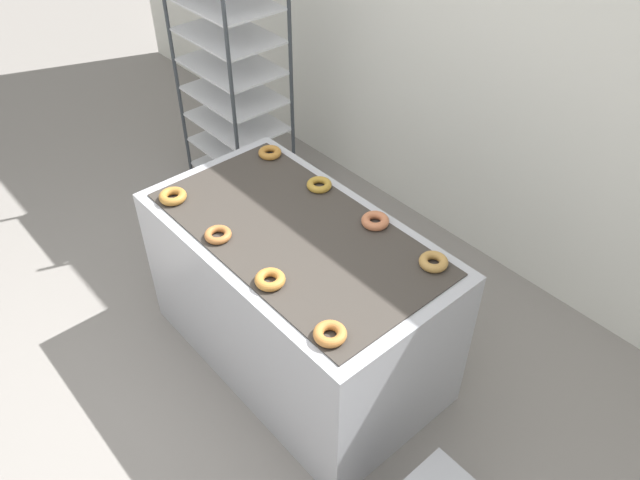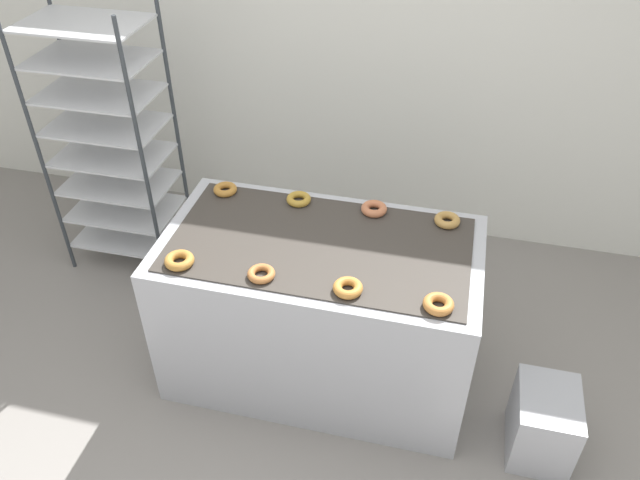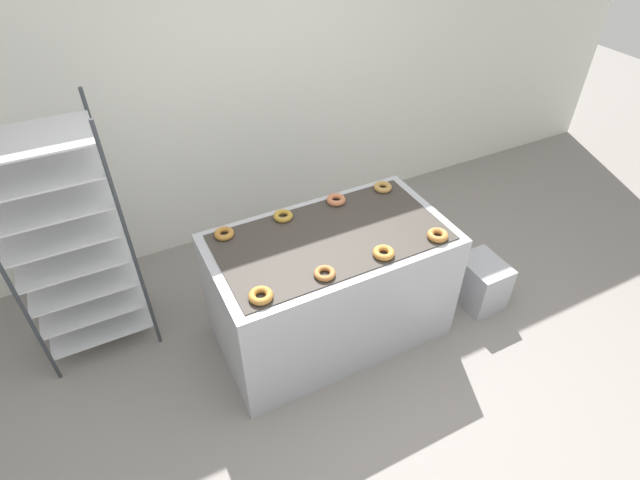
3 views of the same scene
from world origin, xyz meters
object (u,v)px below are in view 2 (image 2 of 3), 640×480
at_px(donut_near_left, 179,260).
at_px(donut_far_midleft, 299,199).
at_px(baking_rack_cart, 110,140).
at_px(donut_far_right, 447,220).
at_px(donut_near_midleft, 261,274).
at_px(donut_near_midright, 348,288).
at_px(donut_far_midright, 374,209).
at_px(donut_near_right, 438,304).
at_px(fryer_machine, 320,309).
at_px(glaze_bin, 543,423).
at_px(donut_far_left, 225,189).

distance_m(donut_near_left, donut_far_midleft, 0.72).
relative_size(baking_rack_cart, donut_far_right, 13.43).
bearing_deg(baking_rack_cart, donut_far_midleft, -15.82).
height_order(donut_near_midleft, donut_near_midright, donut_near_midright).
xyz_separation_m(donut_near_midright, donut_far_midleft, (-0.38, 0.60, -0.00)).
height_order(donut_far_midright, donut_far_right, same).
distance_m(donut_near_midleft, donut_near_right, 0.77).
xyz_separation_m(donut_near_left, donut_near_right, (1.16, -0.01, -0.00)).
xyz_separation_m(baking_rack_cart, donut_far_right, (2.02, -0.37, 0.02)).
bearing_deg(donut_near_right, donut_far_midleft, 141.31).
height_order(fryer_machine, donut_near_midright, donut_near_midright).
bearing_deg(donut_far_midright, donut_near_right, -58.70).
bearing_deg(donut_far_midright, glaze_bin, -31.05).
relative_size(donut_near_midleft, donut_far_midleft, 0.98).
bearing_deg(donut_far_left, baking_rack_cart, 157.30).
distance_m(baking_rack_cart, donut_far_left, 0.94).
distance_m(fryer_machine, donut_near_right, 0.79).
distance_m(donut_near_midleft, donut_far_midleft, 0.60).
relative_size(glaze_bin, donut_far_midright, 2.90).
xyz_separation_m(donut_near_midright, donut_far_left, (-0.78, 0.60, -0.00)).
height_order(fryer_machine, donut_near_left, donut_near_left).
bearing_deg(donut_near_left, donut_near_midright, -0.01).
height_order(glaze_bin, donut_far_left, donut_far_left).
distance_m(donut_near_midleft, donut_far_left, 0.71).
distance_m(donut_near_left, donut_near_midright, 0.77).
height_order(donut_near_left, donut_far_right, donut_near_left).
bearing_deg(donut_far_left, donut_near_midleft, -56.80).
distance_m(glaze_bin, donut_far_right, 1.06).
relative_size(glaze_bin, donut_far_right, 2.98).
height_order(donut_near_left, donut_far_midleft, donut_near_left).
xyz_separation_m(baking_rack_cart, donut_near_midleft, (1.26, -0.96, 0.02)).
relative_size(glaze_bin, donut_far_midleft, 2.99).
height_order(fryer_machine, donut_near_right, donut_near_right).
bearing_deg(donut_near_right, baking_rack_cart, 154.43).
bearing_deg(donut_near_midright, donut_far_right, 57.88).
bearing_deg(donut_far_midleft, fryer_machine, -58.72).
relative_size(donut_far_left, donut_far_midright, 0.95).
relative_size(glaze_bin, donut_near_left, 2.79).
distance_m(donut_near_midleft, donut_near_midright, 0.39).
distance_m(fryer_machine, baking_rack_cart, 1.66).
height_order(donut_near_left, donut_near_midleft, donut_near_left).
bearing_deg(donut_near_left, donut_far_midright, 37.75).
bearing_deg(donut_near_midright, donut_near_midleft, 179.54).
bearing_deg(donut_far_right, donut_near_right, -88.96).
bearing_deg(donut_near_right, donut_far_left, 152.37).
bearing_deg(donut_far_left, glaze_bin, -17.90).
bearing_deg(donut_far_midright, fryer_machine, -123.05).
xyz_separation_m(donut_near_midleft, donut_far_left, (-0.39, 0.60, 0.00)).
relative_size(donut_near_left, donut_near_right, 1.03).
xyz_separation_m(baking_rack_cart, donut_near_midright, (1.64, -0.96, 0.02)).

